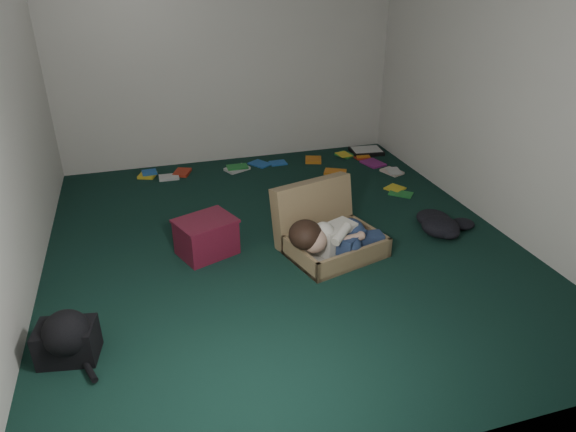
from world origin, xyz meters
TOP-DOWN VIEW (x-y plane):
  - floor at (0.00, 0.00)m, footprint 4.50×4.50m
  - wall_back at (0.00, 2.25)m, footprint 4.50×0.00m
  - wall_front at (0.00, -2.25)m, footprint 4.50×0.00m
  - wall_right at (2.00, 0.00)m, footprint 0.00×4.50m
  - suitcase at (0.34, -0.17)m, footprint 0.93×0.92m
  - person at (0.34, -0.36)m, footprint 0.85×0.42m
  - maroon_bin at (-0.67, 0.03)m, footprint 0.57×0.51m
  - backpack at (-1.70, -1.00)m, footprint 0.50×0.43m
  - clothing_pile at (1.57, -0.19)m, footprint 0.50×0.42m
  - paper_tray at (1.69, 1.95)m, footprint 0.43×0.34m
  - book_scatter at (0.67, 1.62)m, footprint 2.98×1.56m

SIDE VIEW (x-z plane):
  - floor at x=0.00m, z-range 0.00..0.00m
  - book_scatter at x=0.67m, z-range 0.00..0.02m
  - paper_tray at x=1.69m, z-range 0.00..0.06m
  - clothing_pile at x=1.57m, z-range 0.00..0.15m
  - backpack at x=-1.70m, z-range 0.00..0.27m
  - maroon_bin at x=-0.67m, z-range 0.00..0.32m
  - suitcase at x=0.34m, z-range -0.11..0.45m
  - person at x=0.34m, z-range 0.04..0.39m
  - wall_back at x=0.00m, z-range -0.95..3.55m
  - wall_front at x=0.00m, z-range -0.95..3.55m
  - wall_right at x=2.00m, z-range -0.95..3.55m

